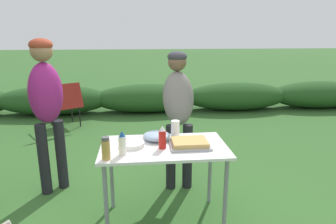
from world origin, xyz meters
TOP-DOWN VIEW (x-y plane):
  - ground_plane at (0.00, 0.00)m, footprint 60.00×60.00m
  - shrub_hedge at (-0.00, 4.01)m, footprint 14.40×0.90m
  - folding_table at (0.00, 0.00)m, footprint 1.10×0.64m
  - food_tray at (0.22, -0.03)m, footprint 0.34×0.28m
  - plate_stack at (-0.28, 0.02)m, footprint 0.22×0.22m
  - mixing_bowl at (-0.05, 0.16)m, footprint 0.25×0.25m
  - paper_cup_stack at (0.13, 0.21)m, footprint 0.08×0.08m
  - spice_jar at (-0.47, -0.24)m, footprint 0.07×0.07m
  - ketchup_bottle at (-0.02, -0.05)m, footprint 0.06×0.06m
  - mayo_bottle at (-0.35, -0.16)m, footprint 0.06×0.06m
  - standing_person_in_navy_coat at (0.22, 0.71)m, footprint 0.34×0.45m
  - standing_person_in_gray_fleece at (-1.15, 0.69)m, footprint 0.43×0.42m
  - camp_chair_green_behind_table at (-1.52, 3.01)m, footprint 0.70×0.74m

SIDE VIEW (x-z plane):
  - ground_plane at x=0.00m, z-range 0.00..0.00m
  - shrub_hedge at x=0.00m, z-range 0.00..0.61m
  - camp_chair_green_behind_table at x=-1.52m, z-range 0.05..0.88m
  - folding_table at x=0.00m, z-range 0.29..1.03m
  - plate_stack at x=-0.28m, z-range 0.74..0.78m
  - food_tray at x=0.22m, z-range 0.74..0.79m
  - mixing_bowl at x=-0.05m, z-range 0.74..0.82m
  - paper_cup_stack at x=0.13m, z-range 0.74..0.90m
  - spice_jar at x=-0.47m, z-range 0.74..0.92m
  - mayo_bottle at x=-0.35m, z-range 0.73..0.93m
  - ketchup_bottle at x=-0.02m, z-range 0.73..0.94m
  - standing_person_in_navy_coat at x=0.22m, z-range 0.19..1.70m
  - standing_person_in_gray_fleece at x=-1.15m, z-range 0.21..1.85m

